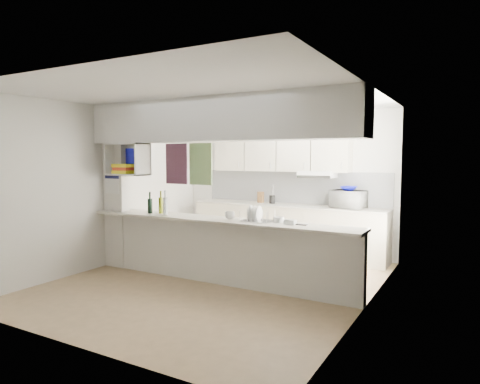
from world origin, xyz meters
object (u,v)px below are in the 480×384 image
Objects in this scene: bowl at (349,188)px; wine_bottles at (159,205)px; dish_rack at (257,215)px; microwave at (349,199)px.

wine_bottles is at bearing -137.80° from bowl.
dish_rack is at bearing 1.73° from wine_bottles.
wine_bottles is at bearing 54.12° from microwave.
bowl is at bearing 97.44° from microwave.
bowl is at bearing 69.76° from dish_rack.
microwave is 1.30× the size of dish_rack.
bowl is 0.66× the size of dish_rack.
bowl reaches higher than wine_bottles.
bowl is at bearing 42.20° from wine_bottles.
wine_bottles is at bearing 179.66° from dish_rack.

